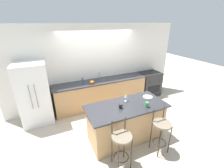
{
  "coord_description": "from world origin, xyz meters",
  "views": [
    {
      "loc": [
        -1.63,
        -4.02,
        2.74
      ],
      "look_at": [
        -0.02,
        -0.53,
        1.13
      ],
      "focal_mm": 24.0,
      "sensor_mm": 36.0,
      "label": 1
    }
  ],
  "objects_px": {
    "tumbler_cup": "(147,105)",
    "wine_glass": "(126,96)",
    "bar_stool_near": "(122,142)",
    "dinner_plate": "(148,97)",
    "pumpkin_decoration": "(92,82)",
    "oven_range": "(149,84)",
    "refrigerator": "(34,94)",
    "soap_bottle": "(82,81)",
    "coffee_mug": "(121,106)",
    "bar_stool_far": "(161,128)"
  },
  "relations": [
    {
      "from": "refrigerator",
      "to": "wine_glass",
      "type": "relative_size",
      "value": 8.38
    },
    {
      "from": "wine_glass",
      "to": "tumbler_cup",
      "type": "height_order",
      "value": "wine_glass"
    },
    {
      "from": "pumpkin_decoration",
      "to": "oven_range",
      "type": "bearing_deg",
      "value": 3.29
    },
    {
      "from": "bar_stool_far",
      "to": "refrigerator",
      "type": "bearing_deg",
      "value": 135.96
    },
    {
      "from": "bar_stool_near",
      "to": "tumbler_cup",
      "type": "height_order",
      "value": "same"
    },
    {
      "from": "bar_stool_near",
      "to": "wine_glass",
      "type": "xyz_separation_m",
      "value": [
        0.57,
        0.86,
        0.47
      ]
    },
    {
      "from": "bar_stool_near",
      "to": "dinner_plate",
      "type": "xyz_separation_m",
      "value": [
        1.19,
        0.8,
        0.33
      ]
    },
    {
      "from": "refrigerator",
      "to": "coffee_mug",
      "type": "xyz_separation_m",
      "value": [
        1.8,
        -1.74,
        0.1
      ]
    },
    {
      "from": "oven_range",
      "to": "tumbler_cup",
      "type": "distance_m",
      "value": 2.66
    },
    {
      "from": "oven_range",
      "to": "tumbler_cup",
      "type": "relative_size",
      "value": 7.62
    },
    {
      "from": "oven_range",
      "to": "soap_bottle",
      "type": "height_order",
      "value": "soap_bottle"
    },
    {
      "from": "pumpkin_decoration",
      "to": "bar_stool_near",
      "type": "bearing_deg",
      "value": -93.8
    },
    {
      "from": "wine_glass",
      "to": "tumbler_cup",
      "type": "relative_size",
      "value": 1.71
    },
    {
      "from": "refrigerator",
      "to": "dinner_plate",
      "type": "distance_m",
      "value": 3.11
    },
    {
      "from": "bar_stool_far",
      "to": "soap_bottle",
      "type": "relative_size",
      "value": 5.87
    },
    {
      "from": "oven_range",
      "to": "coffee_mug",
      "type": "bearing_deg",
      "value": -141.09
    },
    {
      "from": "bar_stool_far",
      "to": "tumbler_cup",
      "type": "xyz_separation_m",
      "value": [
        -0.1,
        0.43,
        0.38
      ]
    },
    {
      "from": "oven_range",
      "to": "wine_glass",
      "type": "height_order",
      "value": "wine_glass"
    },
    {
      "from": "dinner_plate",
      "to": "wine_glass",
      "type": "height_order",
      "value": "wine_glass"
    },
    {
      "from": "soap_bottle",
      "to": "pumpkin_decoration",
      "type": "bearing_deg",
      "value": -40.1
    },
    {
      "from": "refrigerator",
      "to": "coffee_mug",
      "type": "distance_m",
      "value": 2.5
    },
    {
      "from": "oven_range",
      "to": "bar_stool_far",
      "type": "bearing_deg",
      "value": -122.72
    },
    {
      "from": "tumbler_cup",
      "to": "soap_bottle",
      "type": "xyz_separation_m",
      "value": [
        -0.96,
        2.08,
        0.01
      ]
    },
    {
      "from": "soap_bottle",
      "to": "tumbler_cup",
      "type": "bearing_deg",
      "value": -65.24
    },
    {
      "from": "oven_range",
      "to": "bar_stool_far",
      "type": "xyz_separation_m",
      "value": [
        -1.57,
        -2.44,
        0.15
      ]
    },
    {
      "from": "refrigerator",
      "to": "oven_range",
      "type": "bearing_deg",
      "value": 0.87
    },
    {
      "from": "oven_range",
      "to": "bar_stool_near",
      "type": "bearing_deg",
      "value": -136.22
    },
    {
      "from": "refrigerator",
      "to": "soap_bottle",
      "type": "distance_m",
      "value": 1.42
    },
    {
      "from": "tumbler_cup",
      "to": "wine_glass",
      "type": "bearing_deg",
      "value": 124.01
    },
    {
      "from": "refrigerator",
      "to": "bar_stool_near",
      "type": "xyz_separation_m",
      "value": [
        1.5,
        -2.36,
        -0.27
      ]
    },
    {
      "from": "refrigerator",
      "to": "bar_stool_near",
      "type": "bearing_deg",
      "value": -57.59
    },
    {
      "from": "refrigerator",
      "to": "bar_stool_far",
      "type": "bearing_deg",
      "value": -44.04
    },
    {
      "from": "refrigerator",
      "to": "dinner_plate",
      "type": "bearing_deg",
      "value": -30.13
    },
    {
      "from": "refrigerator",
      "to": "coffee_mug",
      "type": "bearing_deg",
      "value": -44.12
    },
    {
      "from": "dinner_plate",
      "to": "refrigerator",
      "type": "bearing_deg",
      "value": 149.87
    },
    {
      "from": "coffee_mug",
      "to": "soap_bottle",
      "type": "distance_m",
      "value": 1.91
    },
    {
      "from": "refrigerator",
      "to": "wine_glass",
      "type": "bearing_deg",
      "value": -36.06
    },
    {
      "from": "dinner_plate",
      "to": "soap_bottle",
      "type": "height_order",
      "value": "soap_bottle"
    },
    {
      "from": "refrigerator",
      "to": "tumbler_cup",
      "type": "xyz_separation_m",
      "value": [
        2.36,
        -1.95,
        0.11
      ]
    },
    {
      "from": "refrigerator",
      "to": "wine_glass",
      "type": "height_order",
      "value": "refrigerator"
    },
    {
      "from": "soap_bottle",
      "to": "bar_stool_near",
      "type": "bearing_deg",
      "value": -87.85
    },
    {
      "from": "tumbler_cup",
      "to": "dinner_plate",
      "type": "bearing_deg",
      "value": 50.3
    },
    {
      "from": "dinner_plate",
      "to": "coffee_mug",
      "type": "xyz_separation_m",
      "value": [
        -0.89,
        -0.18,
        0.04
      ]
    },
    {
      "from": "bar_stool_near",
      "to": "pumpkin_decoration",
      "type": "relative_size",
      "value": 7.44
    },
    {
      "from": "bar_stool_near",
      "to": "tumbler_cup",
      "type": "bearing_deg",
      "value": 25.65
    },
    {
      "from": "tumbler_cup",
      "to": "soap_bottle",
      "type": "bearing_deg",
      "value": 114.76
    },
    {
      "from": "oven_range",
      "to": "soap_bottle",
      "type": "relative_size",
      "value": 5.19
    },
    {
      "from": "dinner_plate",
      "to": "tumbler_cup",
      "type": "bearing_deg",
      "value": -129.7
    },
    {
      "from": "wine_glass",
      "to": "pumpkin_decoration",
      "type": "distance_m",
      "value": 1.49
    },
    {
      "from": "oven_range",
      "to": "soap_bottle",
      "type": "distance_m",
      "value": 2.68
    }
  ]
}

